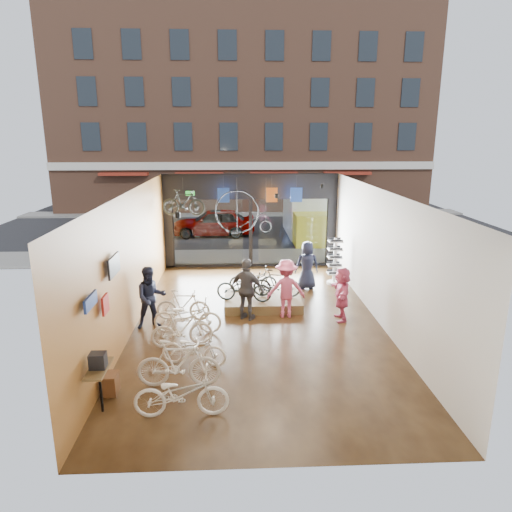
{
  "coord_description": "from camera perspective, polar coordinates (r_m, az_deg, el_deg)",
  "views": [
    {
      "loc": [
        -0.62,
        -12.28,
        5.24
      ],
      "look_at": [
        0.01,
        1.4,
        1.63
      ],
      "focal_mm": 32.0,
      "sensor_mm": 36.0,
      "label": 1
    }
  ],
  "objects": [
    {
      "name": "floor_bike_4",
      "position": [
        12.67,
        -8.56,
        -7.46
      ],
      "size": [
        1.88,
        0.75,
        0.97
      ],
      "primitive_type": "imported",
      "rotation": [
        0.0,
        0.0,
        1.51
      ],
      "color": "beige",
      "rests_on": "ground_plane"
    },
    {
      "name": "floor_bike_2",
      "position": [
        11.01,
        -7.78,
        -11.42
      ],
      "size": [
        1.64,
        0.87,
        0.82
      ],
      "primitive_type": "imported",
      "rotation": [
        0.0,
        0.0,
        1.35
      ],
      "color": "beige",
      "rests_on": "ground_plane"
    },
    {
      "name": "floor_bike_1",
      "position": [
        10.14,
        -9.65,
        -13.1
      ],
      "size": [
        1.8,
        0.53,
        1.08
      ],
      "primitive_type": "imported",
      "rotation": [
        0.0,
        0.0,
        1.56
      ],
      "color": "beige",
      "rests_on": "ground_plane"
    },
    {
      "name": "wall_right",
      "position": [
        13.38,
        15.49,
        -0.24
      ],
      "size": [
        0.04,
        12.0,
        3.8
      ],
      "primitive_type": "cube",
      "color": "beige",
      "rests_on": "ground"
    },
    {
      "name": "display_bike_right",
      "position": [
        14.9,
        -0.37,
        -2.94
      ],
      "size": [
        1.58,
        0.62,
        0.82
      ],
      "primitive_type": "imported",
      "rotation": [
        0.0,
        0.0,
        1.52
      ],
      "color": "black",
      "rests_on": "display_platform"
    },
    {
      "name": "street_road",
      "position": [
        27.79,
        -1.3,
        3.87
      ],
      "size": [
        30.0,
        18.0,
        0.02
      ],
      "primitive_type": "cube",
      "color": "black",
      "rests_on": "ground"
    },
    {
      "name": "sidewalk_far",
      "position": [
        31.71,
        -1.47,
        5.36
      ],
      "size": [
        30.0,
        2.0,
        0.12
      ],
      "primitive_type": "cube",
      "color": "slate",
      "rests_on": "ground"
    },
    {
      "name": "box_truck",
      "position": [
        23.94,
        6.58,
        4.91
      ],
      "size": [
        2.0,
        6.01,
        2.37
      ],
      "primitive_type": null,
      "color": "silver",
      "rests_on": "street_road"
    },
    {
      "name": "customer_4",
      "position": [
        16.08,
        6.4,
        -1.16
      ],
      "size": [
        0.85,
        0.57,
        1.71
      ],
      "primitive_type": "imported",
      "rotation": [
        0.0,
        0.0,
        3.18
      ],
      "color": "#161C33",
      "rests_on": "ground_plane"
    },
    {
      "name": "customer_3",
      "position": [
        13.53,
        3.78,
        -4.09
      ],
      "size": [
        1.14,
        0.66,
        1.76
      ],
      "primitive_type": "imported",
      "rotation": [
        0.0,
        0.0,
        3.15
      ],
      "color": "#CC4C72",
      "rests_on": "ground_plane"
    },
    {
      "name": "customer_2",
      "position": [
        13.29,
        -1.11,
        -4.22
      ],
      "size": [
        1.16,
        0.91,
        1.84
      ],
      "primitive_type": "imported",
      "rotation": [
        0.0,
        0.0,
        2.64
      ],
      "color": "#3F3F44",
      "rests_on": "ground_plane"
    },
    {
      "name": "penny_farthing",
      "position": [
        16.8,
        -1.24,
        5.37
      ],
      "size": [
        2.01,
        0.06,
        1.61
      ],
      "primitive_type": null,
      "color": "black",
      "rests_on": "ceiling"
    },
    {
      "name": "floor_bike_3",
      "position": [
        11.94,
        -9.26,
        -8.99
      ],
      "size": [
        1.62,
        0.7,
        0.94
      ],
      "primitive_type": "imported",
      "rotation": [
        0.0,
        0.0,
        1.74
      ],
      "color": "beige",
      "rests_on": "ground_plane"
    },
    {
      "name": "wall_left",
      "position": [
        13.05,
        -15.37,
        -0.61
      ],
      "size": [
        0.04,
        12.0,
        3.8
      ],
      "primitive_type": "cube",
      "color": "#A46732",
      "rests_on": "ground"
    },
    {
      "name": "floor_bike_0",
      "position": [
        9.21,
        -9.32,
        -16.61
      ],
      "size": [
        1.83,
        0.68,
        0.96
      ],
      "primitive_type": "imported",
      "rotation": [
        0.0,
        0.0,
        1.59
      ],
      "color": "beige",
      "rests_on": "ground_plane"
    },
    {
      "name": "storefront",
      "position": [
        18.59,
        -0.67,
        4.41
      ],
      "size": [
        7.0,
        0.26,
        3.8
      ],
      "primitive_type": null,
      "color": "black",
      "rests_on": "ground"
    },
    {
      "name": "jersey_mid",
      "position": [
        17.67,
        1.96,
        7.63
      ],
      "size": [
        0.45,
        0.03,
        0.55
      ],
      "primitive_type": "cube",
      "color": "#CC5919",
      "rests_on": "ceiling"
    },
    {
      "name": "wall_back",
      "position": [
        7.12,
        2.75,
        -13.23
      ],
      "size": [
        7.0,
        0.04,
        3.8
      ],
      "primitive_type": "cube",
      "color": "beige",
      "rests_on": "ground"
    },
    {
      "name": "display_bike_mid",
      "position": [
        14.39,
        2.6,
        -3.44
      ],
      "size": [
        1.54,
        0.64,
        0.9
      ],
      "primitive_type": "imported",
      "rotation": [
        0.0,
        0.0,
        1.42
      ],
      "color": "black",
      "rests_on": "display_platform"
    },
    {
      "name": "wall_merch",
      "position": [
        10.01,
        -18.64,
        -9.24
      ],
      "size": [
        0.4,
        2.4,
        2.6
      ],
      "primitive_type": null,
      "color": "navy",
      "rests_on": "wall_left"
    },
    {
      "name": "jersey_left",
      "position": [
        17.62,
        -4.09,
        7.58
      ],
      "size": [
        0.45,
        0.03,
        0.55
      ],
      "primitive_type": "cube",
      "color": "#1E3F99",
      "rests_on": "ceiling"
    },
    {
      "name": "sidewalk_near",
      "position": [
        20.17,
        -0.77,
        -0.12
      ],
      "size": [
        30.0,
        2.4,
        0.12
      ],
      "primitive_type": "cube",
      "color": "slate",
      "rests_on": "ground"
    },
    {
      "name": "ground_plane",
      "position": [
        13.38,
        0.25,
        -8.4
      ],
      "size": [
        7.0,
        12.0,
        0.04
      ],
      "primitive_type": "cube",
      "color": "black",
      "rests_on": "ground"
    },
    {
      "name": "ceiling",
      "position": [
        12.38,
        0.27,
        8.17
      ],
      "size": [
        7.0,
        12.0,
        0.04
      ],
      "primitive_type": "cube",
      "color": "black",
      "rests_on": "ground"
    },
    {
      "name": "customer_1",
      "position": [
        13.09,
        -12.99,
        -5.07
      ],
      "size": [
        1.04,
        0.93,
        1.77
      ],
      "primitive_type": "imported",
      "rotation": [
        0.0,
        0.0,
        0.35
      ],
      "color": "#161C33",
      "rests_on": "ground_plane"
    },
    {
      "name": "customer_5",
      "position": [
        13.53,
        10.68,
        -4.67
      ],
      "size": [
        0.58,
        1.51,
        1.6
      ],
      "primitive_type": "imported",
      "rotation": [
        0.0,
        0.0,
        4.64
      ],
      "color": "#CC4C72",
      "rests_on": "ground_plane"
    },
    {
      "name": "jersey_right",
      "position": [
        17.78,
        5.07,
        7.62
      ],
      "size": [
        0.45,
        0.03,
        0.55
      ],
      "primitive_type": "cube",
      "color": "#1E3F99",
      "rests_on": "ceiling"
    },
    {
      "name": "exit_sign",
      "position": [
        18.38,
        -8.24,
        7.77
      ],
      "size": [
        0.35,
        0.06,
        0.18
      ],
      "primitive_type": "cube",
      "color": "#198C26",
      "rests_on": "storefront"
    },
    {
      "name": "street_car",
      "position": [
        24.72,
        -5.32,
        4.22
      ],
      "size": [
        4.38,
        1.76,
        1.49
      ],
      "primitive_type": "imported",
      "rotation": [
        0.0,
        0.0,
        -1.57
      ],
      "color": "gray",
      "rests_on": "street_road"
    },
    {
      "name": "display_platform",
      "position": [
        14.63,
        0.81,
        -5.61
      ],
      "size": [
        2.4,
        1.8,
        0.3
      ],
      "primitive_type": "cube",
      "color": "brown",
      "rests_on": "ground_plane"
    },
    {
      "name": "sunglasses_rack",
      "position": [
        16.73,
        9.8,
        -0.65
      ],
      "size": [
        0.56,
        0.49,
        1.71
      ],
      "primitive_type": null,
      "rotation": [
        0.0,
        0.0,
        0.15
      ],
      "color": "white",
      "rests_on": "ground_plane"
    },
    {
      "name": "hung_bike",
      "position": [
        16.75,
        -9.06,
        6.63
      ],
      "size": [
        1.64,
        0.73,
        0.95
      ],
      "primitive_type": "imported",
      "rotation": [
        0.0,
        0.0,
        1.38
      ],
      "color": "black",
      "rests_on": "ceiling"
    },
    {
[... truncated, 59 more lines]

